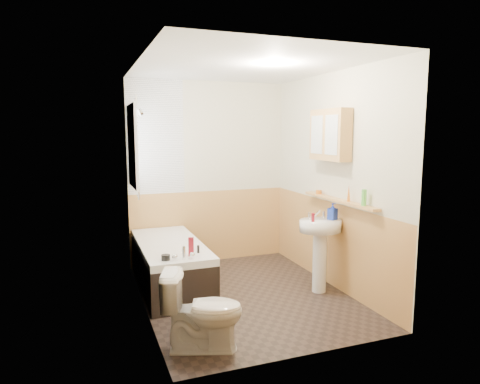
% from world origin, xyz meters
% --- Properties ---
extents(floor, '(2.80, 2.80, 0.00)m').
position_xyz_m(floor, '(0.00, 0.00, 0.00)').
color(floor, black).
rests_on(floor, ground).
extents(ceiling, '(2.80, 2.80, 0.00)m').
position_xyz_m(ceiling, '(0.00, 0.00, 2.50)').
color(ceiling, white).
rests_on(ceiling, ground).
extents(wall_back, '(2.20, 0.02, 2.50)m').
position_xyz_m(wall_back, '(0.00, 1.41, 1.25)').
color(wall_back, beige).
rests_on(wall_back, ground).
extents(wall_front, '(2.20, 0.02, 2.50)m').
position_xyz_m(wall_front, '(0.00, -1.41, 1.25)').
color(wall_front, beige).
rests_on(wall_front, ground).
extents(wall_left, '(0.02, 2.80, 2.50)m').
position_xyz_m(wall_left, '(-1.11, 0.00, 1.25)').
color(wall_left, beige).
rests_on(wall_left, ground).
extents(wall_right, '(0.02, 2.80, 2.50)m').
position_xyz_m(wall_right, '(1.11, 0.00, 1.25)').
color(wall_right, beige).
rests_on(wall_right, ground).
extents(wainscot_right, '(0.01, 2.80, 1.00)m').
position_xyz_m(wainscot_right, '(1.09, 0.00, 0.50)').
color(wainscot_right, tan).
rests_on(wainscot_right, wall_right).
extents(wainscot_front, '(2.20, 0.01, 1.00)m').
position_xyz_m(wainscot_front, '(0.00, -1.39, 0.50)').
color(wainscot_front, tan).
rests_on(wainscot_front, wall_front).
extents(wainscot_back, '(2.20, 0.01, 1.00)m').
position_xyz_m(wainscot_back, '(0.00, 1.39, 0.50)').
color(wainscot_back, tan).
rests_on(wainscot_back, wall_back).
extents(tile_cladding_left, '(0.01, 2.80, 2.50)m').
position_xyz_m(tile_cladding_left, '(-1.09, 0.00, 1.25)').
color(tile_cladding_left, white).
rests_on(tile_cladding_left, wall_left).
extents(tile_return_back, '(0.75, 0.01, 1.50)m').
position_xyz_m(tile_return_back, '(-0.73, 1.39, 1.75)').
color(tile_return_back, white).
rests_on(tile_return_back, wall_back).
extents(window, '(0.03, 0.79, 0.99)m').
position_xyz_m(window, '(-1.06, 0.95, 1.65)').
color(window, white).
rests_on(window, wall_left).
extents(bathtub, '(0.70, 1.65, 0.68)m').
position_xyz_m(bathtub, '(-0.73, 0.54, 0.28)').
color(bathtub, black).
rests_on(bathtub, floor).
extents(shower_riser, '(0.10, 0.08, 1.19)m').
position_xyz_m(shower_riser, '(-1.04, 0.67, 1.74)').
color(shower_riser, silver).
rests_on(shower_riser, wall_left).
extents(toilet, '(0.76, 0.58, 0.66)m').
position_xyz_m(toilet, '(-0.76, -1.00, 0.33)').
color(toilet, white).
rests_on(toilet, floor).
extents(sink, '(0.49, 0.39, 0.95)m').
position_xyz_m(sink, '(0.84, -0.19, 0.60)').
color(sink, white).
rests_on(sink, floor).
extents(pine_shelf, '(0.10, 1.34, 0.03)m').
position_xyz_m(pine_shelf, '(1.04, -0.24, 1.05)').
color(pine_shelf, tan).
rests_on(pine_shelf, wall_right).
extents(medicine_cabinet, '(0.16, 0.64, 0.58)m').
position_xyz_m(medicine_cabinet, '(1.01, -0.06, 1.78)').
color(medicine_cabinet, tan).
rests_on(medicine_cabinet, wall_right).
extents(foam_can, '(0.07, 0.07, 0.17)m').
position_xyz_m(foam_can, '(1.04, -0.69, 1.15)').
color(foam_can, '#59C647').
rests_on(foam_can, pine_shelf).
extents(green_bottle, '(0.05, 0.05, 0.19)m').
position_xyz_m(green_bottle, '(1.04, -0.42, 1.16)').
color(green_bottle, orange).
rests_on(green_bottle, pine_shelf).
extents(black_jar, '(0.09, 0.09, 0.05)m').
position_xyz_m(black_jar, '(1.04, 0.19, 1.09)').
color(black_jar, orange).
rests_on(black_jar, pine_shelf).
extents(soap_bottle, '(0.15, 0.21, 0.09)m').
position_xyz_m(soap_bottle, '(0.97, -0.23, 0.88)').
color(soap_bottle, '#19339E').
rests_on(soap_bottle, sink).
extents(clear_bottle, '(0.04, 0.04, 0.10)m').
position_xyz_m(clear_bottle, '(0.71, -0.25, 0.89)').
color(clear_bottle, maroon).
rests_on(clear_bottle, sink).
extents(blue_gel, '(0.06, 0.05, 0.20)m').
position_xyz_m(blue_gel, '(-0.63, -0.08, 0.64)').
color(blue_gel, maroon).
rests_on(blue_gel, bathtub).
extents(cream_jar, '(0.10, 0.10, 0.06)m').
position_xyz_m(cream_jar, '(-0.90, -0.14, 0.57)').
color(cream_jar, black).
rests_on(cream_jar, bathtub).
extents(orange_bottle, '(0.03, 0.03, 0.08)m').
position_xyz_m(orange_bottle, '(-0.53, 0.00, 0.58)').
color(orange_bottle, black).
rests_on(orange_bottle, bathtub).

